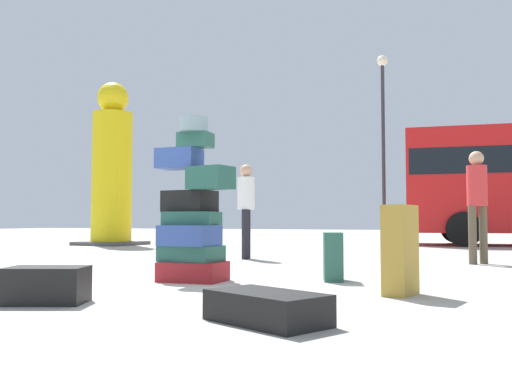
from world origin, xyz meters
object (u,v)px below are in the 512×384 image
Objects in this scene: yellow_dummy_statue at (112,172)px; lamp_post at (383,120)px; person_bearded_onlooker at (246,202)px; suitcase_black_white_trunk at (267,308)px; suitcase_teal_upright_blue at (333,257)px; suitcase_black_right_side at (46,285)px; person_tourist_with_camera at (477,196)px; suitcase_tan_behind_tower at (400,250)px; suitcase_tower at (192,217)px.

yellow_dummy_statue is 9.08m from lamp_post.
suitcase_black_white_trunk is at bearing 9.99° from person_bearded_onlooker.
suitcase_teal_upright_blue reaches higher than suitcase_black_right_side.
person_tourist_with_camera reaches higher than person_bearded_onlooker.
lamp_post is at bearing 79.23° from suitcase_teal_upright_blue.
suitcase_teal_upright_blue is 2.99m from suitcase_black_right_side.
yellow_dummy_statue reaches higher than person_bearded_onlooker.
suitcase_tan_behind_tower is 0.46× the size of person_tourist_with_camera.
suitcase_black_white_trunk is 0.17× the size of yellow_dummy_statue.
lamp_post is (-0.49, 13.39, 3.38)m from suitcase_tower.
suitcase_tan_behind_tower reaches higher than suitcase_teal_upright_blue.
suitcase_tan_behind_tower is 1.82m from suitcase_black_white_trunk.
person_bearded_onlooker is 0.26× the size of lamp_post.
suitcase_teal_upright_blue is at bearing 34.31° from suitcase_black_right_side.
suitcase_tan_behind_tower is 2.96m from suitcase_black_right_side.
suitcase_teal_upright_blue is at bearing 23.57° from person_bearded_onlooker.
suitcase_teal_upright_blue is 0.32× the size of person_bearded_onlooker.
suitcase_teal_upright_blue is at bearing -38.70° from yellow_dummy_statue.
suitcase_black_right_side is (-1.59, -2.53, -0.12)m from suitcase_teal_upright_blue.
suitcase_black_right_side is 6.51m from person_tourist_with_camera.
suitcase_tan_behind_tower is 0.13× the size of lamp_post.
suitcase_tan_behind_tower is (2.27, -0.29, -0.30)m from suitcase_tower.
person_tourist_with_camera is (1.35, 3.20, 0.77)m from suitcase_teal_upright_blue.
lamp_post is (-3.24, 9.56, 3.05)m from person_tourist_with_camera.
person_bearded_onlooker is 3.73m from person_tourist_with_camera.
suitcase_tower is 10.04m from yellow_dummy_statue.
yellow_dummy_statue reaches higher than suitcase_black_white_trunk.
suitcase_black_right_side is at bearing -88.91° from lamp_post.
lamp_post is (-2.20, 15.39, 3.98)m from suitcase_black_white_trunk.
yellow_dummy_statue is at bearing -138.72° from person_bearded_onlooker.
suitcase_black_right_side is 5.49m from person_bearded_onlooker.
suitcase_black_white_trunk is 0.45× the size of person_tourist_with_camera.
suitcase_tan_behind_tower is (0.87, -0.92, 0.13)m from suitcase_teal_upright_blue.
suitcase_black_right_side is 0.35× the size of person_tourist_with_camera.
yellow_dummy_statue reaches higher than person_tourist_with_camera.
suitcase_black_right_side is 11.45m from yellow_dummy_statue.
yellow_dummy_statue is at bearing 150.79° from suitcase_tan_behind_tower.
suitcase_tower is at bearing -0.64° from person_bearded_onlooker.
suitcase_teal_upright_blue is at bearing 143.82° from suitcase_tan_behind_tower.
suitcase_teal_upright_blue reaches higher than suitcase_black_white_trunk.
suitcase_tower reaches higher than suitcase_black_white_trunk.
suitcase_teal_upright_blue is 0.11× the size of yellow_dummy_statue.
yellow_dummy_statue reaches higher than suitcase_tan_behind_tower.
lamp_post is at bearing 44.11° from yellow_dummy_statue.
suitcase_tower reaches higher than suitcase_tan_behind_tower.
person_bearded_onlooker is (-3.23, 3.76, 0.59)m from suitcase_tan_behind_tower.
yellow_dummy_statue is (-9.59, 3.40, 1.01)m from person_tourist_with_camera.
suitcase_black_white_trunk is at bearing 31.79° from person_tourist_with_camera.
person_bearded_onlooker is at bearing 110.53° from suitcase_teal_upright_blue.
suitcase_black_white_trunk is 5.99m from person_tourist_with_camera.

